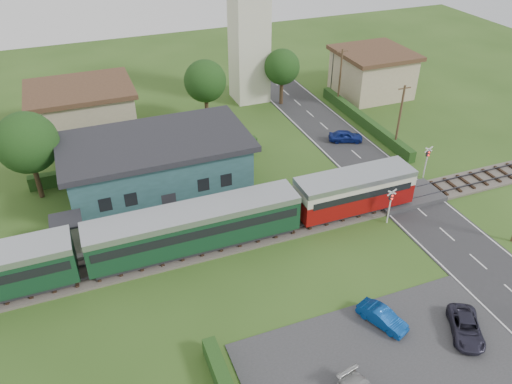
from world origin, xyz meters
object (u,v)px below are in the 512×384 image
object	(u,v)px
train	(153,236)
car_on_road	(346,136)
crossing_signal_far	(427,158)
car_park_blue	(382,317)
car_park_dark	(466,328)
station_building	(157,166)
church_tower	(249,15)
crossing_signal_near	(390,201)
house_west	(83,111)
house_east	(372,72)
equipment_hut	(69,233)
pedestrian_near	(249,200)
pedestrian_far	(94,236)

from	to	relation	value
train	car_on_road	distance (m)	25.43
crossing_signal_far	car_park_blue	bearing A→B (deg)	-134.54
crossing_signal_far	car_park_dark	xyz separation A→B (m)	(-9.26, -16.50, -1.53)
car_park_dark	station_building	bearing A→B (deg)	150.71
church_tower	crossing_signal_near	bearing A→B (deg)	-87.18
crossing_signal_far	house_west	bearing A→B (deg)	144.23
church_tower	house_west	xyz separation A→B (m)	(-20.00, -3.00, -7.43)
crossing_signal_far	house_east	bearing A→B (deg)	71.92
equipment_hut	station_building	world-z (taller)	station_building
equipment_hut	car_park_blue	distance (m)	23.21
station_building	car_park_dark	size ratio (longest dim) A/B	4.18
crossing_signal_near	pedestrian_near	xyz separation A→B (m)	(-10.09, 5.33, -0.72)
crossing_signal_near	car_on_road	bearing A→B (deg)	73.90
house_east	pedestrian_near	size ratio (longest dim) A/B	4.52
church_tower	car_on_road	distance (m)	18.27
equipment_hut	crossing_signal_far	size ratio (longest dim) A/B	0.78
house_east	pedestrian_near	world-z (taller)	house_east
equipment_hut	crossing_signal_near	world-z (taller)	crossing_signal_near
crossing_signal_far	car_park_blue	distance (m)	19.55
station_building	car_park_blue	world-z (taller)	station_building
crossing_signal_far	car_on_road	world-z (taller)	crossing_signal_far
train	crossing_signal_far	bearing A→B (deg)	5.28
station_building	house_west	distance (m)	14.87
crossing_signal_far	car_park_dark	bearing A→B (deg)	-119.29
house_east	train	bearing A→B (deg)	-145.74
pedestrian_far	station_building	bearing A→B (deg)	-39.44
pedestrian_far	pedestrian_near	bearing A→B (deg)	-83.35
car_on_road	pedestrian_near	world-z (taller)	pedestrian_near
car_park_dark	pedestrian_near	distance (m)	18.85
car_park_blue	car_on_road	bearing A→B (deg)	42.45
pedestrian_far	crossing_signal_near	bearing A→B (deg)	-96.90
church_tower	pedestrian_near	bearing A→B (deg)	-110.64
car_park_blue	equipment_hut	bearing A→B (deg)	117.64
house_east	car_park_dark	xyz separation A→B (m)	(-15.66, -36.11, -2.19)
equipment_hut	train	world-z (taller)	train
crossing_signal_far	car_on_road	xyz separation A→B (m)	(-3.21, 9.01, -1.49)
house_west	crossing_signal_far	size ratio (longest dim) A/B	3.30
car_park_blue	crossing_signal_far	bearing A→B (deg)	22.45
church_tower	crossing_signal_far	world-z (taller)	church_tower
equipment_hut	crossing_signal_far	world-z (taller)	crossing_signal_far
equipment_hut	car_park_dark	size ratio (longest dim) A/B	0.67
crossing_signal_near	crossing_signal_far	size ratio (longest dim) A/B	1.00
train	pedestrian_near	world-z (taller)	train
house_east	pedestrian_far	size ratio (longest dim) A/B	4.84
equipment_hut	pedestrian_near	distance (m)	14.31
station_building	crossing_signal_near	world-z (taller)	station_building
house_east	car_on_road	world-z (taller)	house_east
equipment_hut	house_east	world-z (taller)	house_east
equipment_hut	crossing_signal_far	distance (m)	31.61
station_building	church_tower	world-z (taller)	church_tower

